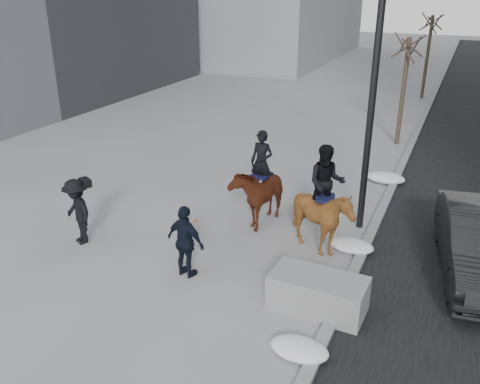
% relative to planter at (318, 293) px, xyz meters
% --- Properties ---
extents(ground, '(120.00, 120.00, 0.00)m').
position_rel_planter_xyz_m(ground, '(-2.60, 0.67, -0.39)').
color(ground, gray).
rests_on(ground, ground).
extents(curb, '(0.25, 90.00, 0.12)m').
position_rel_planter_xyz_m(curb, '(0.40, 10.67, -0.33)').
color(curb, gray).
rests_on(curb, ground).
extents(planter, '(1.99, 1.05, 0.78)m').
position_rel_planter_xyz_m(planter, '(0.00, 0.00, 0.00)').
color(planter, gray).
rests_on(planter, ground).
extents(tree_near, '(1.20, 1.20, 4.79)m').
position_rel_planter_xyz_m(tree_near, '(-0.20, 12.56, 2.00)').
color(tree_near, '#3C2F23').
rests_on(tree_near, ground).
extents(tree_far, '(1.20, 1.20, 5.06)m').
position_rel_planter_xyz_m(tree_far, '(-0.20, 22.20, 2.14)').
color(tree_far, '#362C20').
rests_on(tree_far, ground).
extents(mounted_left, '(1.13, 2.10, 2.61)m').
position_rel_planter_xyz_m(mounted_left, '(-2.71, 3.45, 0.58)').
color(mounted_left, '#502210').
rests_on(mounted_left, ground).
extents(mounted_right, '(1.86, 1.99, 2.77)m').
position_rel_planter_xyz_m(mounted_right, '(-0.61, 2.44, 0.72)').
color(mounted_right, '#4B240F').
rests_on(mounted_right, ground).
extents(feeder, '(1.09, 0.95, 1.75)m').
position_rel_planter_xyz_m(feeder, '(-3.13, 0.05, 0.49)').
color(feeder, black).
rests_on(feeder, ground).
extents(camera_crew, '(1.31, 1.10, 1.75)m').
position_rel_planter_xyz_m(camera_crew, '(-6.47, 0.32, 0.49)').
color(camera_crew, black).
rests_on(camera_crew, ground).
extents(lamppost, '(0.25, 0.80, 9.09)m').
position_rel_planter_xyz_m(lamppost, '(0.00, 4.22, 4.60)').
color(lamppost, black).
rests_on(lamppost, ground).
extents(snow_piles, '(1.28, 10.16, 0.33)m').
position_rel_planter_xyz_m(snow_piles, '(0.10, 3.82, -0.24)').
color(snow_piles, white).
rests_on(snow_piles, ground).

